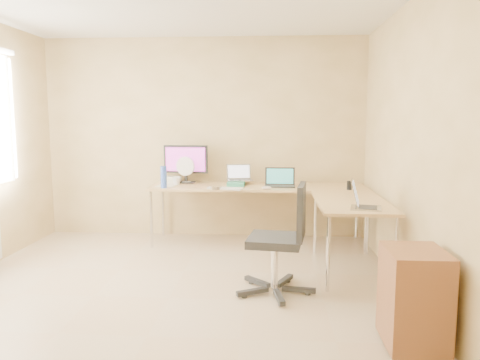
# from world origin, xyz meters

# --- Properties ---
(floor) EXTENTS (4.50, 4.50, 0.00)m
(floor) POSITION_xyz_m (0.00, 0.00, 0.00)
(floor) COLOR tan
(floor) RESTS_ON ground
(wall_back) EXTENTS (4.50, 0.00, 4.50)m
(wall_back) POSITION_xyz_m (0.00, 2.25, 1.30)
(wall_back) COLOR beige
(wall_back) RESTS_ON ground
(wall_front) EXTENTS (4.50, 0.00, 4.50)m
(wall_front) POSITION_xyz_m (0.00, -2.25, 1.30)
(wall_front) COLOR beige
(wall_front) RESTS_ON ground
(wall_right) EXTENTS (0.00, 4.50, 4.50)m
(wall_right) POSITION_xyz_m (2.10, 0.00, 1.30)
(wall_right) COLOR beige
(wall_right) RESTS_ON ground
(desk_main) EXTENTS (2.65, 0.70, 0.73)m
(desk_main) POSITION_xyz_m (0.72, 1.85, 0.36)
(desk_main) COLOR tan
(desk_main) RESTS_ON ground
(desk_return) EXTENTS (0.70, 1.30, 0.73)m
(desk_return) POSITION_xyz_m (1.70, 0.85, 0.36)
(desk_return) COLOR tan
(desk_return) RESTS_ON ground
(monitor) EXTENTS (0.59, 0.23, 0.49)m
(monitor) POSITION_xyz_m (-0.21, 2.05, 0.98)
(monitor) COLOR black
(monitor) RESTS_ON desk_main
(book_stack) EXTENTS (0.21, 0.29, 0.05)m
(book_stack) POSITION_xyz_m (0.45, 1.87, 0.75)
(book_stack) COLOR #2F886B
(book_stack) RESTS_ON desk_main
(laptop_center) EXTENTS (0.36, 0.30, 0.20)m
(laptop_center) POSITION_xyz_m (0.49, 1.97, 0.88)
(laptop_center) COLOR #ADADB4
(laptop_center) RESTS_ON desk_main
(laptop_black) EXTENTS (0.37, 0.28, 0.23)m
(laptop_black) POSITION_xyz_m (0.99, 1.79, 0.85)
(laptop_black) COLOR #262626
(laptop_black) RESTS_ON desk_main
(keyboard) EXTENTS (0.44, 0.25, 0.02)m
(keyboard) POSITION_xyz_m (0.34, 1.55, 0.74)
(keyboard) COLOR silver
(keyboard) RESTS_ON desk_main
(mouse) EXTENTS (0.11, 0.08, 0.04)m
(mouse) POSITION_xyz_m (0.83, 1.55, 0.75)
(mouse) COLOR beige
(mouse) RESTS_ON desk_main
(mug) EXTENTS (0.12, 0.12, 0.10)m
(mug) POSITION_xyz_m (-0.30, 1.85, 0.78)
(mug) COLOR white
(mug) RESTS_ON desk_main
(cd_stack) EXTENTS (0.14, 0.14, 0.03)m
(cd_stack) POSITION_xyz_m (0.24, 1.55, 0.75)
(cd_stack) COLOR #BBBBBB
(cd_stack) RESTS_ON desk_main
(water_bottle) EXTENTS (0.10, 0.10, 0.26)m
(water_bottle) POSITION_xyz_m (-0.40, 1.60, 0.86)
(water_bottle) COLOR #3050B0
(water_bottle) RESTS_ON desk_main
(papers) EXTENTS (0.25, 0.34, 0.01)m
(papers) POSITION_xyz_m (-0.40, 1.79, 0.73)
(papers) COLOR silver
(papers) RESTS_ON desk_main
(white_box) EXTENTS (0.24, 0.18, 0.08)m
(white_box) POSITION_xyz_m (-0.40, 2.05, 0.77)
(white_box) COLOR silver
(white_box) RESTS_ON desk_main
(desk_fan) EXTENTS (0.30, 0.30, 0.31)m
(desk_fan) POSITION_xyz_m (-0.21, 2.05, 0.89)
(desk_fan) COLOR white
(desk_fan) RESTS_ON desk_main
(black_cup) EXTENTS (0.07, 0.07, 0.10)m
(black_cup) POSITION_xyz_m (1.80, 1.60, 0.78)
(black_cup) COLOR black
(black_cup) RESTS_ON desk_main
(laptop_return) EXTENTS (0.37, 0.31, 0.22)m
(laptop_return) POSITION_xyz_m (1.76, 0.44, 0.84)
(laptop_return) COLOR #BCBCC0
(laptop_return) RESTS_ON desk_return
(office_chair) EXTENTS (0.68, 0.68, 1.00)m
(office_chair) POSITION_xyz_m (0.92, 0.20, 0.50)
(office_chair) COLOR #272727
(office_chair) RESTS_ON ground
(cabinet) EXTENTS (0.38, 0.47, 0.66)m
(cabinet) POSITION_xyz_m (1.85, -0.76, 0.36)
(cabinet) COLOR #9C643A
(cabinet) RESTS_ON ground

